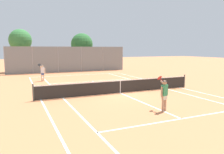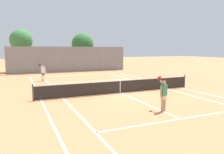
{
  "view_description": "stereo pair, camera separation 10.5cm",
  "coord_description": "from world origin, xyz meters",
  "px_view_note": "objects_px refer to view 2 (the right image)",
  "views": [
    {
      "loc": [
        -6.86,
        -13.97,
        3.21
      ],
      "look_at": [
        0.01,
        1.5,
        1.0
      ],
      "focal_mm": 35.0,
      "sensor_mm": 36.0,
      "label": 1
    },
    {
      "loc": [
        -6.77,
        -14.01,
        3.21
      ],
      "look_at": [
        0.01,
        1.5,
        1.0
      ],
      "focal_mm": 35.0,
      "sensor_mm": 36.0,
      "label": 2
    }
  ],
  "objects_px": {
    "tennis_net": "(120,86)",
    "player_far_left": "(43,72)",
    "player_near_side": "(163,93)",
    "tree_behind_left": "(20,41)",
    "tree_behind_right": "(82,45)",
    "loose_tennis_ball_1": "(74,84)",
    "loose_tennis_ball_0": "(175,89)"
  },
  "relations": [
    {
      "from": "tennis_net",
      "to": "loose_tennis_ball_0",
      "type": "distance_m",
      "value": 4.55
    },
    {
      "from": "player_near_side",
      "to": "tree_behind_left",
      "type": "bearing_deg",
      "value": 104.59
    },
    {
      "from": "player_far_left",
      "to": "tree_behind_right",
      "type": "relative_size",
      "value": 0.32
    },
    {
      "from": "player_far_left",
      "to": "loose_tennis_ball_0",
      "type": "xyz_separation_m",
      "value": [
        8.93,
        -8.96,
        -0.89
      ]
    },
    {
      "from": "tennis_net",
      "to": "tree_behind_left",
      "type": "distance_m",
      "value": 20.08
    },
    {
      "from": "tennis_net",
      "to": "loose_tennis_ball_1",
      "type": "distance_m",
      "value": 5.62
    },
    {
      "from": "player_near_side",
      "to": "player_far_left",
      "type": "height_order",
      "value": "same"
    },
    {
      "from": "loose_tennis_ball_0",
      "to": "tree_behind_right",
      "type": "distance_m",
      "value": 19.86
    },
    {
      "from": "loose_tennis_ball_1",
      "to": "tree_behind_left",
      "type": "xyz_separation_m",
      "value": [
        -4.03,
        13.56,
        4.23
      ]
    },
    {
      "from": "player_far_left",
      "to": "loose_tennis_ball_1",
      "type": "xyz_separation_m",
      "value": [
        2.32,
        -3.18,
        -0.89
      ]
    },
    {
      "from": "tree_behind_left",
      "to": "player_far_left",
      "type": "bearing_deg",
      "value": -80.67
    },
    {
      "from": "player_far_left",
      "to": "loose_tennis_ball_1",
      "type": "bearing_deg",
      "value": -53.87
    },
    {
      "from": "player_far_left",
      "to": "tree_behind_right",
      "type": "xyz_separation_m",
      "value": [
        7.02,
        10.45,
        2.82
      ]
    },
    {
      "from": "player_near_side",
      "to": "loose_tennis_ball_1",
      "type": "xyz_separation_m",
      "value": [
        -2.16,
        10.21,
        -0.89
      ]
    },
    {
      "from": "player_near_side",
      "to": "player_far_left",
      "type": "relative_size",
      "value": 1.0
    },
    {
      "from": "tree_behind_left",
      "to": "player_near_side",
      "type": "bearing_deg",
      "value": -75.41
    },
    {
      "from": "tennis_net",
      "to": "player_far_left",
      "type": "relative_size",
      "value": 6.76
    },
    {
      "from": "player_far_left",
      "to": "tree_behind_right",
      "type": "bearing_deg",
      "value": 56.09
    },
    {
      "from": "tennis_net",
      "to": "player_far_left",
      "type": "bearing_deg",
      "value": 117.98
    },
    {
      "from": "tennis_net",
      "to": "tree_behind_right",
      "type": "distance_m",
      "value": 19.26
    },
    {
      "from": "tree_behind_left",
      "to": "tree_behind_right",
      "type": "height_order",
      "value": "tree_behind_left"
    },
    {
      "from": "player_near_side",
      "to": "player_far_left",
      "type": "xyz_separation_m",
      "value": [
        -4.49,
        13.39,
        0.0
      ]
    },
    {
      "from": "tennis_net",
      "to": "tree_behind_right",
      "type": "bearing_deg",
      "value": 82.2
    },
    {
      "from": "loose_tennis_ball_1",
      "to": "tree_behind_left",
      "type": "distance_m",
      "value": 14.76
    },
    {
      "from": "tennis_net",
      "to": "player_far_left",
      "type": "distance_m",
      "value": 9.48
    },
    {
      "from": "player_near_side",
      "to": "tree_behind_right",
      "type": "xyz_separation_m",
      "value": [
        2.54,
        23.84,
        2.82
      ]
    },
    {
      "from": "loose_tennis_ball_0",
      "to": "loose_tennis_ball_1",
      "type": "distance_m",
      "value": 8.78
    },
    {
      "from": "loose_tennis_ball_0",
      "to": "tree_behind_left",
      "type": "height_order",
      "value": "tree_behind_left"
    },
    {
      "from": "player_far_left",
      "to": "loose_tennis_ball_0",
      "type": "distance_m",
      "value": 12.68
    },
    {
      "from": "tennis_net",
      "to": "tree_behind_right",
      "type": "relative_size",
      "value": 2.17
    },
    {
      "from": "loose_tennis_ball_1",
      "to": "player_near_side",
      "type": "bearing_deg",
      "value": -78.05
    },
    {
      "from": "tennis_net",
      "to": "tree_behind_left",
      "type": "relative_size",
      "value": 2.05
    }
  ]
}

